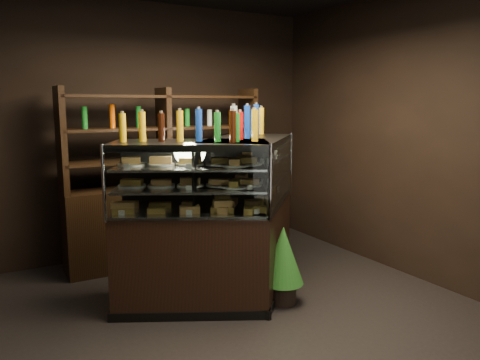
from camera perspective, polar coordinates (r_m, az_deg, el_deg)
name	(u,v)px	position (r m, az deg, el deg)	size (l,w,h in m)	color
ground	(214,345)	(3.80, -3.14, -19.44)	(5.00, 5.00, 0.00)	black
room_shell	(212,87)	(3.33, -3.44, 11.26)	(5.02, 5.02, 3.01)	black
display_case	(221,245)	(4.47, -2.35, -7.90)	(2.15, 1.49, 1.51)	black
food_display	(221,177)	(4.32, -2.38, 0.43)	(1.77, 1.03, 0.46)	gold
bottles_top	(220,124)	(4.28, -2.47, 6.85)	(1.60, 0.89, 0.30)	silver
potted_conifer	(283,254)	(4.34, 5.27, -8.94)	(0.38, 0.38, 0.82)	black
back_shelving	(166,209)	(5.51, -9.02, -3.54)	(2.27, 0.42, 2.00)	black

